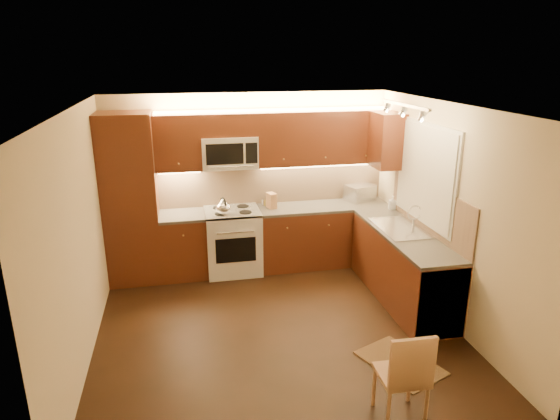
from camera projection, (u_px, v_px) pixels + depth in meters
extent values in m
cube|color=black|center=(277.00, 329.00, 5.60)|extent=(4.00, 4.00, 0.01)
cube|color=beige|center=(276.00, 108.00, 4.83)|extent=(4.00, 4.00, 0.01)
cube|color=beige|center=(250.00, 181.00, 7.07)|extent=(4.00, 0.01, 2.50)
cube|color=beige|center=(334.00, 323.00, 3.35)|extent=(4.00, 0.01, 2.50)
cube|color=beige|center=(79.00, 240.00, 4.82)|extent=(0.01, 4.00, 2.50)
cube|color=beige|center=(447.00, 214.00, 5.60)|extent=(0.01, 4.00, 2.50)
cube|color=#49240F|center=(131.00, 200.00, 6.51)|extent=(0.70, 0.60, 2.30)
cube|color=#49240F|center=(184.00, 246.00, 6.85)|extent=(0.62, 0.60, 0.86)
cube|color=#373432|center=(182.00, 216.00, 6.72)|extent=(0.62, 0.60, 0.04)
cube|color=#49240F|center=(323.00, 235.00, 7.25)|extent=(1.92, 0.60, 0.86)
cube|color=#373432|center=(324.00, 207.00, 7.11)|extent=(1.92, 0.60, 0.04)
cube|color=#49240F|center=(402.00, 268.00, 6.17)|extent=(0.60, 2.00, 0.86)
cube|color=#373432|center=(405.00, 234.00, 6.03)|extent=(0.60, 2.00, 0.04)
cube|color=silver|center=(429.00, 293.00, 5.51)|extent=(0.58, 0.60, 0.84)
cube|color=tan|center=(273.00, 183.00, 7.15)|extent=(3.30, 0.02, 0.60)
cube|color=tan|center=(429.00, 208.00, 5.98)|extent=(0.02, 2.00, 0.60)
cube|color=#49240F|center=(177.00, 142.00, 6.53)|extent=(0.62, 0.35, 0.75)
cube|color=#49240F|center=(323.00, 137.00, 6.92)|extent=(1.92, 0.35, 0.75)
cube|color=#49240F|center=(228.00, 124.00, 6.59)|extent=(0.76, 0.35, 0.31)
cube|color=#49240F|center=(387.00, 140.00, 6.68)|extent=(0.35, 0.50, 0.75)
cube|color=silver|center=(426.00, 174.00, 6.00)|extent=(0.03, 1.44, 1.24)
cube|color=silver|center=(424.00, 174.00, 6.00)|extent=(0.02, 1.36, 1.16)
cube|color=silver|center=(404.00, 104.00, 5.51)|extent=(0.04, 1.20, 0.03)
cube|color=silver|center=(360.00, 193.00, 7.30)|extent=(0.48, 0.42, 0.24)
cube|color=#A66E4B|center=(272.00, 201.00, 6.95)|extent=(0.14, 0.18, 0.22)
cylinder|color=silver|center=(267.00, 200.00, 7.16)|extent=(0.06, 0.06, 0.10)
cylinder|color=olive|center=(269.00, 201.00, 7.15)|extent=(0.04, 0.04, 0.10)
cylinder|color=silver|center=(263.00, 202.00, 7.07)|extent=(0.05, 0.05, 0.10)
cylinder|color=olive|center=(264.00, 203.00, 7.08)|extent=(0.05, 0.05, 0.09)
imported|color=silver|center=(392.00, 202.00, 6.91)|extent=(0.10, 0.10, 0.19)
cube|color=black|center=(400.00, 363.00, 4.97)|extent=(0.82, 0.96, 0.01)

